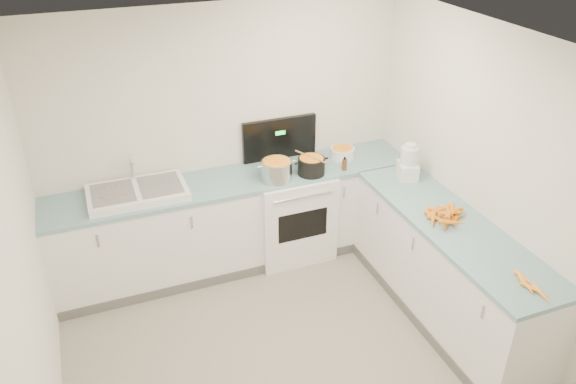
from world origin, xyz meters
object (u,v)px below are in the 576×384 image
object	(u,v)px
spice_jar	(343,165)
extract_bottle	(345,165)
food_processor	(408,164)
steel_pot	(277,171)
mixing_bowl	(342,153)
sink	(137,192)
black_pot	(311,167)
stove	(290,211)

from	to	relation	value
spice_jar	extract_bottle	bearing A→B (deg)	-95.00
food_processor	steel_pot	bearing A→B (deg)	160.29
steel_pot	mixing_bowl	bearing A→B (deg)	14.13
sink	extract_bottle	xyz separation A→B (m)	(1.94, -0.21, 0.02)
sink	steel_pot	world-z (taller)	sink
steel_pot	mixing_bowl	world-z (taller)	steel_pot
mixing_bowl	sink	bearing A→B (deg)	-179.05
black_pot	extract_bottle	distance (m)	0.33
extract_bottle	black_pot	bearing A→B (deg)	172.33
black_pot	spice_jar	distance (m)	0.33
mixing_bowl	food_processor	size ratio (longest dim) A/B	0.68
spice_jar	food_processor	distance (m)	0.63
extract_bottle	spice_jar	size ratio (longest dim) A/B	1.49
food_processor	mixing_bowl	bearing A→B (deg)	121.88
sink	steel_pot	distance (m)	1.27
stove	extract_bottle	size ratio (longest dim) A/B	11.92
extract_bottle	food_processor	bearing A→B (deg)	-37.47
extract_bottle	food_processor	size ratio (longest dim) A/B	0.32
mixing_bowl	spice_jar	xyz separation A→B (m)	(-0.09, -0.21, -0.02)
sink	extract_bottle	bearing A→B (deg)	-6.21
stove	extract_bottle	xyz separation A→B (m)	(0.49, -0.19, 0.52)
stove	sink	bearing A→B (deg)	179.38
steel_pot	extract_bottle	size ratio (longest dim) A/B	2.54
extract_bottle	food_processor	xyz separation A→B (m)	(0.47, -0.36, 0.09)
black_pot	mixing_bowl	size ratio (longest dim) A/B	1.08
steel_pot	extract_bottle	world-z (taller)	steel_pot
stove	steel_pot	xyz separation A→B (m)	(-0.19, -0.15, 0.55)
extract_bottle	mixing_bowl	bearing A→B (deg)	68.51
sink	food_processor	xyz separation A→B (m)	(2.41, -0.57, 0.11)
black_pot	extract_bottle	xyz separation A→B (m)	(0.33, -0.04, -0.02)
spice_jar	mixing_bowl	bearing A→B (deg)	66.35
stove	mixing_bowl	world-z (taller)	stove
black_pot	steel_pot	bearing A→B (deg)	179.19
stove	black_pot	bearing A→B (deg)	-43.78
stove	steel_pot	bearing A→B (deg)	-142.77
sink	spice_jar	world-z (taller)	sink
extract_bottle	spice_jar	distance (m)	0.04
sink	mixing_bowl	bearing A→B (deg)	0.95
sink	extract_bottle	world-z (taller)	sink
steel_pot	black_pot	xyz separation A→B (m)	(0.35, -0.00, -0.01)
sink	stove	bearing A→B (deg)	-0.62
sink	mixing_bowl	distance (m)	2.03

